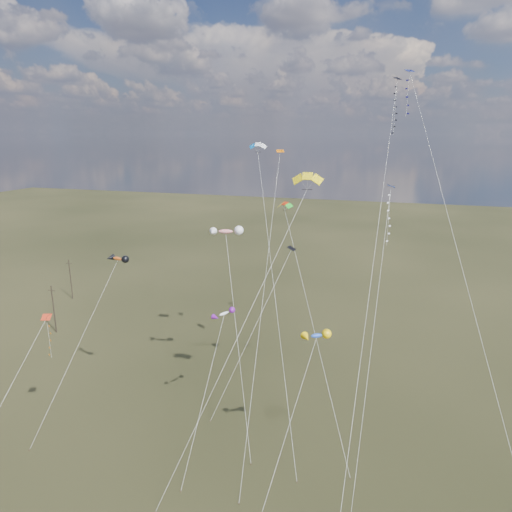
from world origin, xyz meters
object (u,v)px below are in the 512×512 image
(utility_pole_near, at_px, (54,309))
(parafoil_yellow, at_px, (307,177))
(diamond_black_high, at_px, (393,127))
(utility_pole_far, at_px, (71,279))

(utility_pole_near, xyz_separation_m, parafoil_yellow, (43.85, -15.52, 23.53))
(diamond_black_high, bearing_deg, parafoil_yellow, -114.14)
(utility_pole_far, bearing_deg, parafoil_yellow, -29.65)
(diamond_black_high, relative_size, parafoil_yellow, 1.33)
(utility_pole_near, xyz_separation_m, diamond_black_high, (50.53, -0.62, 27.98))
(diamond_black_high, height_order, parafoil_yellow, diamond_black_high)
(utility_pole_near, bearing_deg, diamond_black_high, -0.70)
(parafoil_yellow, bearing_deg, diamond_black_high, 65.86)
(utility_pole_far, distance_m, diamond_black_high, 66.50)
(parafoil_yellow, bearing_deg, utility_pole_near, 160.51)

